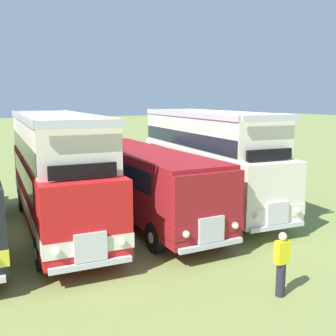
{
  "coord_description": "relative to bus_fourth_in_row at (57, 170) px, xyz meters",
  "views": [
    {
      "loc": [
        -0.64,
        -15.57,
        5.08
      ],
      "look_at": [
        6.4,
        -0.13,
        2.12
      ],
      "focal_mm": 42.51,
      "sensor_mm": 36.0,
      "label": 1
    }
  ],
  "objects": [
    {
      "name": "ground_plane",
      "position": [
        -1.73,
        0.02,
        -2.36
      ],
      "size": [
        200.0,
        200.0,
        0.0
      ],
      "primitive_type": "plane",
      "color": "olive"
    },
    {
      "name": "bus_fourth_in_row",
      "position": [
        0.0,
        0.0,
        0.0
      ],
      "size": [
        2.66,
        10.53,
        4.52
      ],
      "color": "red",
      "rests_on": "ground"
    },
    {
      "name": "bus_fifth_in_row",
      "position": [
        3.46,
        -0.19,
        -0.6
      ],
      "size": [
        3.03,
        10.58,
        2.99
      ],
      "color": "maroon",
      "rests_on": "ground"
    },
    {
      "name": "bus_sixth_in_row",
      "position": [
        6.93,
        0.43,
        -0.0
      ],
      "size": [
        2.86,
        10.43,
        4.52
      ],
      "color": "silver",
      "rests_on": "ground"
    },
    {
      "name": "marshal_person",
      "position": [
        4.3,
        -7.97,
        -1.47
      ],
      "size": [
        0.36,
        0.24,
        1.73
      ],
      "color": "#23232D",
      "rests_on": "ground"
    }
  ]
}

